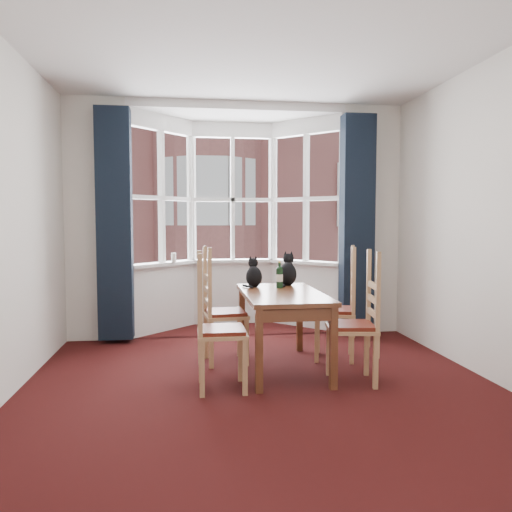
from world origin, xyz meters
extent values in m
plane|color=black|center=(0.00, 0.00, 0.00)|extent=(4.50, 4.50, 0.00)
plane|color=white|center=(0.00, 0.00, 2.80)|extent=(4.50, 4.50, 0.00)
plane|color=silver|center=(2.00, 0.00, 1.40)|extent=(0.00, 4.50, 4.50)
plane|color=silver|center=(0.00, -2.25, 1.40)|extent=(4.00, 0.00, 4.00)
cube|color=silver|center=(-1.65, 2.25, 1.40)|extent=(0.70, 0.12, 2.80)
cube|color=silver|center=(1.65, 2.25, 1.40)|extent=(0.70, 0.12, 2.80)
cube|color=black|center=(-1.42, 2.07, 1.35)|extent=(0.38, 0.22, 2.60)
cube|color=black|center=(1.42, 2.07, 1.35)|extent=(0.38, 0.22, 2.60)
cube|color=brown|center=(0.27, 0.81, 0.71)|extent=(0.72, 1.35, 0.04)
cube|color=brown|center=(-0.04, 0.18, 0.34)|extent=(0.06, 0.06, 0.69)
cube|color=brown|center=(-0.05, 1.43, 0.34)|extent=(0.06, 0.06, 0.69)
cube|color=brown|center=(0.58, 0.18, 0.34)|extent=(0.06, 0.06, 0.69)
cube|color=brown|center=(0.57, 1.43, 0.34)|extent=(0.06, 0.06, 0.69)
cube|color=tan|center=(-0.33, 0.32, 0.48)|extent=(0.40, 0.42, 0.06)
cube|color=#53180E|center=(-0.33, 0.32, 0.49)|extent=(0.36, 0.38, 0.03)
cube|color=tan|center=(-0.24, 1.11, 0.48)|extent=(0.44, 0.45, 0.06)
cube|color=#53180E|center=(-0.24, 1.11, 0.49)|extent=(0.39, 0.41, 0.03)
cube|color=tan|center=(0.78, 0.35, 0.48)|extent=(0.46, 0.47, 0.06)
cube|color=#53180E|center=(0.78, 0.35, 0.49)|extent=(0.41, 0.43, 0.03)
cube|color=tan|center=(0.86, 1.09, 0.48)|extent=(0.50, 0.52, 0.06)
cube|color=#53180E|center=(0.86, 1.09, 0.49)|extent=(0.45, 0.47, 0.03)
ellipsoid|color=black|center=(0.05, 1.21, 0.83)|extent=(0.16, 0.22, 0.21)
sphere|color=black|center=(0.05, 1.28, 0.96)|extent=(0.10, 0.10, 0.10)
cone|color=black|center=(0.03, 1.28, 1.01)|extent=(0.04, 0.04, 0.05)
cone|color=black|center=(0.08, 1.28, 1.01)|extent=(0.04, 0.04, 0.05)
ellipsoid|color=black|center=(0.41, 1.29, 0.84)|extent=(0.25, 0.28, 0.24)
sphere|color=black|center=(0.44, 1.37, 0.99)|extent=(0.14, 0.14, 0.11)
cone|color=black|center=(0.41, 1.38, 1.05)|extent=(0.05, 0.05, 0.05)
cone|color=black|center=(0.47, 1.36, 1.05)|extent=(0.05, 0.05, 0.05)
cylinder|color=black|center=(0.29, 1.10, 0.82)|extent=(0.07, 0.07, 0.19)
sphere|color=black|center=(0.29, 1.10, 0.91)|extent=(0.06, 0.06, 0.06)
cylinder|color=black|center=(0.29, 1.10, 0.95)|extent=(0.03, 0.03, 0.08)
cylinder|color=gold|center=(0.29, 1.10, 0.99)|extent=(0.03, 0.03, 0.02)
cylinder|color=silver|center=(0.29, 1.10, 0.83)|extent=(0.07, 0.07, 0.07)
cylinder|color=white|center=(-0.78, 2.60, 0.93)|extent=(0.06, 0.06, 0.12)
plane|color=#333335|center=(0.00, 32.25, -6.00)|extent=(80.00, 80.00, 0.00)
cube|color=#9B5650|center=(0.00, 14.25, 1.00)|extent=(18.00, 6.00, 14.00)
cylinder|color=#9B5650|center=(0.00, 11.25, 1.00)|extent=(3.20, 3.20, 14.00)
cube|color=#2D2D33|center=(0.00, 14.25, 8.60)|extent=(18.40, 6.40, 1.20)
camera|label=1|loc=(-0.60, -3.73, 1.39)|focal=35.00mm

